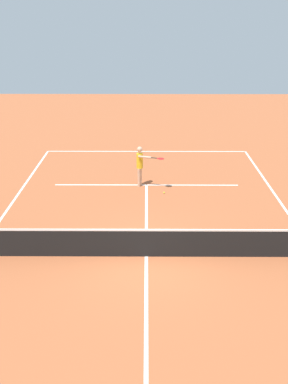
{
  "coord_description": "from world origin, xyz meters",
  "views": [
    {
      "loc": [
        -0.0,
        12.76,
        7.29
      ],
      "look_at": [
        0.09,
        -3.51,
        0.8
      ],
      "focal_mm": 42.97,
      "sensor_mm": 36.0,
      "label": 1
    }
  ],
  "objects": [
    {
      "name": "tennis_ball",
      "position": [
        -0.75,
        -5.37,
        0.03
      ],
      "size": [
        0.07,
        0.07,
        0.07
      ],
      "primitive_type": "sphere",
      "color": "#CCE033",
      "rests_on": "ground"
    },
    {
      "name": "court_lines",
      "position": [
        0.0,
        0.0,
        0.0
      ],
      "size": [
        10.99,
        23.24,
        0.01
      ],
      "color": "white",
      "rests_on": "ground"
    },
    {
      "name": "tennis_net",
      "position": [
        0.0,
        0.0,
        0.5
      ],
      "size": [
        11.59,
        0.1,
        1.07
      ],
      "color": "#4C4C51",
      "rests_on": "ground"
    },
    {
      "name": "ground_plane",
      "position": [
        0.0,
        0.0,
        0.0
      ],
      "size": [
        60.0,
        60.0,
        0.0
      ],
      "primitive_type": "plane",
      "color": "#AD5933"
    },
    {
      "name": "player_serving",
      "position": [
        0.25,
        -6.26,
        1.08
      ],
      "size": [
        1.23,
        0.9,
        1.8
      ],
      "rotation": [
        0.0,
        0.0,
        1.25
      ],
      "color": "#D8A884",
      "rests_on": "ground"
    }
  ]
}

